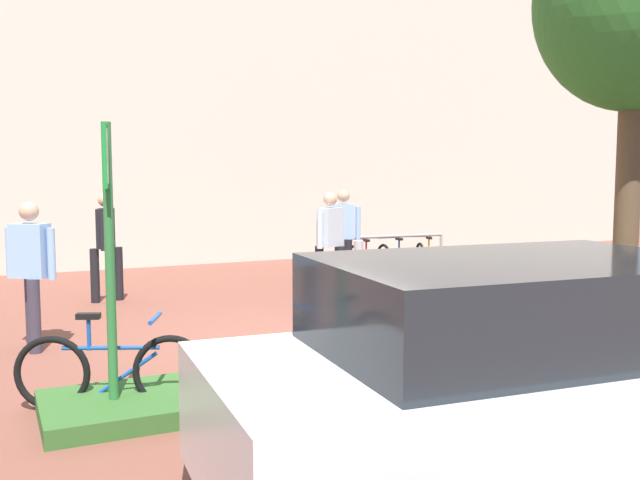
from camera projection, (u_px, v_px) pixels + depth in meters
ground_plane at (300, 342)px, 8.65m from camera, size 60.00×60.00×0.00m
building_facade at (151, 33)px, 15.38m from camera, size 28.00×1.20×10.00m
planter_strip at (408, 368)px, 7.25m from camera, size 7.00×1.10×0.16m
tree_sidewalk at (636, 4)px, 8.02m from camera, size 2.26×2.26×5.23m
parking_sign_post at (109, 227)px, 5.87m from camera, size 0.12×0.36×2.47m
bike_at_sign at (112, 371)px, 6.18m from camera, size 1.57×0.72×0.86m
bike_rack_cluster at (395, 260)px, 13.73m from camera, size 2.10×1.61×0.83m
bollard_steel at (358, 268)px, 11.87m from camera, size 0.16×0.16×0.90m
person_shirt_white at (31, 266)px, 8.17m from camera, size 0.52×0.44×1.72m
person_suited_dark at (106, 240)px, 11.21m from camera, size 0.52×0.59×1.72m
person_casual_tan at (343, 231)px, 12.68m from camera, size 0.55×0.45×1.72m
person_shirt_blue at (330, 238)px, 11.45m from camera, size 0.56×0.39×1.72m
car_white_hatch at (534, 380)px, 4.53m from camera, size 4.42×2.27×1.54m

